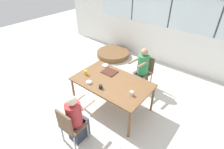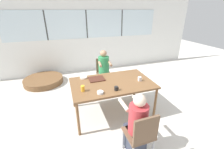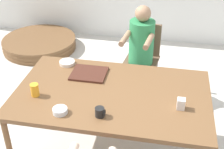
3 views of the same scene
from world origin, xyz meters
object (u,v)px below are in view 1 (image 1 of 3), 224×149
(chair_for_man_blue_shirt, at_px, (145,69))
(folded_table_stack, at_px, (113,54))
(person_woman_green_shirt, at_px, (76,120))
(coffee_mug, at_px, (101,87))
(person_man_blue_shirt, at_px, (142,71))
(juice_glass, at_px, (86,73))
(bowl_white_shallow, at_px, (105,65))
(chair_for_woman_green_shirt, at_px, (69,125))
(milk_carton_small, at_px, (132,93))
(bowl_cereal, at_px, (89,82))

(chair_for_man_blue_shirt, xyz_separation_m, folded_table_stack, (-1.73, 0.79, -0.42))
(person_woman_green_shirt, distance_m, coffee_mug, 0.81)
(person_man_blue_shirt, xyz_separation_m, juice_glass, (-0.77, -1.26, 0.28))
(chair_for_man_blue_shirt, distance_m, folded_table_stack, 1.95)
(person_woman_green_shirt, bearing_deg, coffee_mug, 92.76)
(bowl_white_shallow, bearing_deg, coffee_mug, -55.49)
(chair_for_woman_green_shirt, height_order, bowl_white_shallow, chair_for_woman_green_shirt)
(person_woman_green_shirt, distance_m, person_man_blue_shirt, 2.18)
(milk_carton_small, bearing_deg, chair_for_woman_green_shirt, -116.12)
(person_woman_green_shirt, bearing_deg, bowl_cereal, 115.66)
(person_woman_green_shirt, bearing_deg, person_man_blue_shirt, 85.90)
(juice_glass, distance_m, bowl_cereal, 0.34)
(person_woman_green_shirt, height_order, coffee_mug, person_woman_green_shirt)
(chair_for_man_blue_shirt, bearing_deg, folded_table_stack, -17.73)
(chair_for_woman_green_shirt, xyz_separation_m, person_man_blue_shirt, (0.10, 2.34, 0.01))
(coffee_mug, distance_m, bowl_white_shallow, 0.89)
(bowl_cereal, bearing_deg, juice_glass, 146.67)
(coffee_mug, height_order, juice_glass, juice_glass)
(person_woman_green_shirt, height_order, bowl_cereal, person_woman_green_shirt)
(bowl_cereal, bearing_deg, coffee_mug, 3.77)
(person_man_blue_shirt, bearing_deg, person_woman_green_shirt, 94.10)
(chair_for_woman_green_shirt, bearing_deg, juice_glass, 120.11)
(person_woman_green_shirt, xyz_separation_m, milk_carton_small, (0.56, 0.97, 0.30))
(milk_carton_small, distance_m, folded_table_stack, 3.14)
(bowl_cereal, bearing_deg, chair_for_woman_green_shirt, -67.25)
(milk_carton_small, height_order, bowl_white_shallow, milk_carton_small)
(chair_for_man_blue_shirt, bearing_deg, bowl_cereal, 79.67)
(chair_for_woman_green_shirt, xyz_separation_m, person_woman_green_shirt, (-0.00, 0.16, -0.02))
(milk_carton_small, relative_size, folded_table_stack, 0.08)
(coffee_mug, bearing_deg, chair_for_woman_green_shirt, -86.44)
(bowl_cereal, distance_m, folded_table_stack, 2.78)
(person_woman_green_shirt, relative_size, folded_table_stack, 0.94)
(chair_for_woman_green_shirt, relative_size, coffee_mug, 10.65)
(chair_for_woman_green_shirt, bearing_deg, chair_for_man_blue_shirt, 85.90)
(chair_for_man_blue_shirt, xyz_separation_m, juice_glass, (-0.79, -1.42, 0.29))
(coffee_mug, xyz_separation_m, folded_table_stack, (-1.55, 2.38, -0.69))
(chair_for_woman_green_shirt, relative_size, folded_table_stack, 0.74)
(person_woman_green_shirt, relative_size, bowl_white_shallow, 7.03)
(chair_for_woman_green_shirt, xyz_separation_m, folded_table_stack, (-1.61, 3.30, -0.42))
(bowl_cereal, bearing_deg, person_woman_green_shirt, -63.05)
(bowl_white_shallow, bearing_deg, chair_for_woman_green_shirt, -71.20)
(coffee_mug, height_order, milk_carton_small, milk_carton_small)
(person_woman_green_shirt, bearing_deg, bowl_white_shallow, 109.29)
(person_woman_green_shirt, relative_size, milk_carton_small, 11.88)
(milk_carton_small, relative_size, bowl_cereal, 0.78)
(chair_for_man_blue_shirt, relative_size, folded_table_stack, 0.74)
(coffee_mug, relative_size, juice_glass, 0.72)
(chair_for_woman_green_shirt, bearing_deg, milk_carton_small, 62.59)
(chair_for_woman_green_shirt, bearing_deg, person_woman_green_shirt, 90.00)
(person_woman_green_shirt, bearing_deg, chair_for_man_blue_shirt, 85.61)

